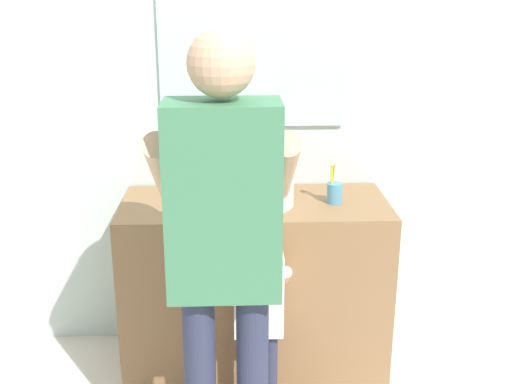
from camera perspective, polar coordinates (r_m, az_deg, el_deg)
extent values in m
cube|color=silver|center=(3.13, -0.35, 9.55)|extent=(4.40, 0.08, 2.70)
cube|color=silver|center=(3.06, -0.32, 12.80)|extent=(0.89, 0.02, 0.74)
cube|color=olive|center=(3.11, -0.11, -8.43)|extent=(1.25, 0.54, 0.86)
cylinder|color=silver|center=(2.90, -0.10, -0.03)|extent=(0.36, 0.36, 0.11)
cylinder|color=beige|center=(2.90, -0.10, 0.08)|extent=(0.30, 0.30, 0.09)
cylinder|color=#B7BABF|center=(3.11, -0.27, 1.91)|extent=(0.03, 0.03, 0.18)
cylinder|color=#B7BABF|center=(3.03, -0.23, 3.05)|extent=(0.02, 0.12, 0.02)
cylinder|color=#B7BABF|center=(3.13, -1.55, 0.76)|extent=(0.04, 0.04, 0.05)
cylinder|color=#B7BABF|center=(3.13, 1.02, 0.79)|extent=(0.04, 0.04, 0.05)
cylinder|color=#4C8EB2|center=(2.94, 7.11, -0.10)|extent=(0.07, 0.07, 0.09)
cylinder|color=orange|center=(2.93, 6.92, 0.94)|extent=(0.02, 0.02, 0.17)
cube|color=white|center=(2.90, 6.99, 2.73)|extent=(0.01, 0.02, 0.02)
cylinder|color=yellow|center=(2.92, 6.85, 0.86)|extent=(0.01, 0.02, 0.17)
cube|color=white|center=(2.89, 6.92, 2.66)|extent=(0.01, 0.02, 0.02)
cylinder|color=#66B2D1|center=(2.91, -6.28, 0.09)|extent=(0.06, 0.06, 0.13)
cylinder|color=#2D2D2D|center=(2.88, -6.33, 1.65)|extent=(0.02, 0.02, 0.04)
cylinder|color=#2D334C|center=(2.86, -0.86, -16.14)|extent=(0.06, 0.06, 0.41)
cylinder|color=#2D334C|center=(2.87, 1.29, -16.09)|extent=(0.06, 0.06, 0.41)
cube|color=white|center=(2.67, 0.23, -9.25)|extent=(0.21, 0.12, 0.36)
sphere|color=#D8A884|center=(2.56, 0.23, -4.33)|extent=(0.12, 0.12, 0.12)
cylinder|color=#D8A884|center=(2.73, -2.25, -7.79)|extent=(0.05, 0.25, 0.20)
cylinder|color=#D8A884|center=(2.74, 2.53, -7.71)|extent=(0.05, 0.25, 0.20)
cylinder|color=#2D334C|center=(2.48, -0.32, -16.97)|extent=(0.12, 0.12, 0.78)
cube|color=#427F56|center=(2.14, -2.97, -0.80)|extent=(0.39, 0.22, 0.68)
sphere|color=#D8A884|center=(2.04, -3.18, 11.55)|extent=(0.22, 0.22, 0.22)
cylinder|color=#D8A884|center=(2.31, -8.30, 1.99)|extent=(0.10, 0.47, 0.37)
cylinder|color=#D8A884|center=(2.30, 2.41, 2.13)|extent=(0.10, 0.47, 0.37)
cylinder|color=yellow|center=(2.53, 2.03, -0.64)|extent=(0.01, 0.14, 0.03)
cube|color=white|center=(2.60, 1.91, 0.15)|extent=(0.01, 0.02, 0.02)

